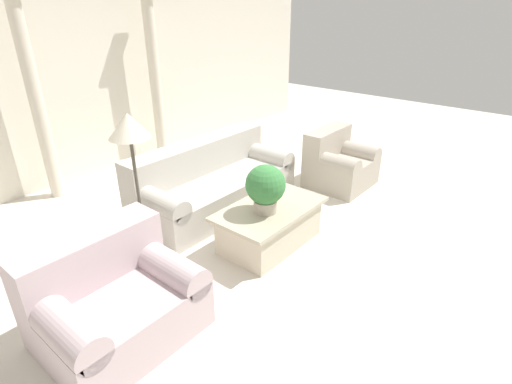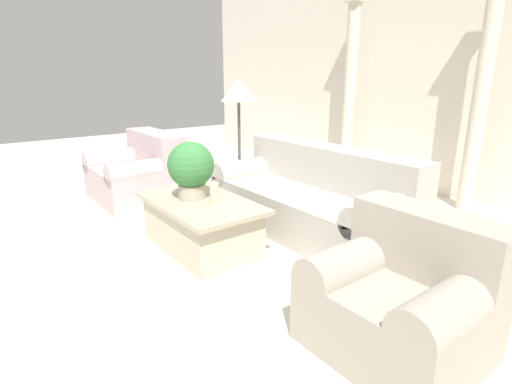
{
  "view_description": "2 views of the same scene",
  "coord_description": "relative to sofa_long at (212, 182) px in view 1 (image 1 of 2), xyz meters",
  "views": [
    {
      "loc": [
        -3.21,
        -2.74,
        2.53
      ],
      "look_at": [
        -0.16,
        -0.21,
        0.61
      ],
      "focal_mm": 28.0,
      "sensor_mm": 36.0,
      "label": 1
    },
    {
      "loc": [
        2.95,
        -2.08,
        1.59
      ],
      "look_at": [
        0.11,
        0.08,
        0.53
      ],
      "focal_mm": 28.0,
      "sensor_mm": 36.0,
      "label": 2
    }
  ],
  "objects": [
    {
      "name": "ground_plane",
      "position": [
        -0.14,
        -0.79,
        -0.34
      ],
      "size": [
        16.0,
        16.0,
        0.0
      ],
      "primitive_type": "plane",
      "color": "silver"
    },
    {
      "name": "floor_lamp",
      "position": [
        -1.19,
        -0.09,
        0.99
      ],
      "size": [
        0.43,
        0.43,
        1.52
      ],
      "color": "#4C473D",
      "rests_on": "ground_plane"
    },
    {
      "name": "column_right",
      "position": [
        0.68,
        1.93,
        0.99
      ],
      "size": [
        0.25,
        0.25,
        2.61
      ],
      "color": "beige",
      "rests_on": "ground_plane"
    },
    {
      "name": "coffee_table",
      "position": [
        -0.26,
        -1.18,
        -0.1
      ],
      "size": [
        1.26,
        0.74,
        0.47
      ],
      "color": "beige",
      "rests_on": "ground_plane"
    },
    {
      "name": "wall_back",
      "position": [
        -0.14,
        2.27,
        1.26
      ],
      "size": [
        10.0,
        0.06,
        3.2
      ],
      "color": "silver",
      "rests_on": "ground_plane"
    },
    {
      "name": "armchair",
      "position": [
        1.7,
        -0.95,
        0.0
      ],
      "size": [
        0.92,
        0.82,
        0.82
      ],
      "color": "#ADA393",
      "rests_on": "ground_plane"
    },
    {
      "name": "loveseat",
      "position": [
        -2.13,
        -1.03,
        0.01
      ],
      "size": [
        1.19,
        0.97,
        0.85
      ],
      "color": "#C3ADB2",
      "rests_on": "ground_plane"
    },
    {
      "name": "sofa_long",
      "position": [
        0.0,
        0.0,
        0.0
      ],
      "size": [
        2.23,
        0.97,
        0.85
      ],
      "color": "#B7B2A8",
      "rests_on": "ground_plane"
    },
    {
      "name": "pillar_candle",
      "position": [
        -0.1,
        -1.12,
        0.23
      ],
      "size": [
        0.08,
        0.08,
        0.2
      ],
      "color": "beige",
      "rests_on": "coffee_table"
    },
    {
      "name": "column_left",
      "position": [
        -1.2,
        1.93,
        0.99
      ],
      "size": [
        0.25,
        0.25,
        2.61
      ],
      "color": "beige",
      "rests_on": "ground_plane"
    },
    {
      "name": "potted_plant",
      "position": [
        -0.37,
        -1.2,
        0.42
      ],
      "size": [
        0.43,
        0.43,
        0.53
      ],
      "color": "#B2A893",
      "rests_on": "coffee_table"
    }
  ]
}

